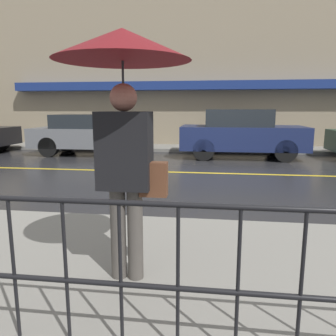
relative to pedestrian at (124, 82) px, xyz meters
name	(u,v)px	position (x,y,z in m)	size (l,w,h in m)	color
ground_plane	(204,173)	(0.55, 5.72, -1.88)	(80.00, 80.00, 0.00)	#262628
sidewalk_near	(190,271)	(0.55, 0.30, -1.82)	(28.00, 2.86, 0.12)	gray
sidewalk_far	(207,149)	(0.55, 10.58, -1.82)	(28.00, 1.72, 0.12)	gray
lane_marking	(204,173)	(0.55, 5.72, -1.87)	(25.20, 0.12, 0.01)	gold
building_storefront	(209,73)	(0.55, 11.57, 1.26)	(28.00, 0.85, 6.35)	gray
railing_foreground	(178,260)	(0.55, -0.88, -1.13)	(12.00, 0.04, 1.00)	black
pedestrian	(124,82)	(0.00, 0.00, 0.00)	(1.14, 1.14, 2.18)	#4C4742
car_grey	(91,134)	(-3.64, 8.68, -1.13)	(4.19, 1.72, 1.45)	slate
car_navy	(241,133)	(1.72, 8.68, -1.04)	(4.12, 1.91, 1.64)	#19234C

